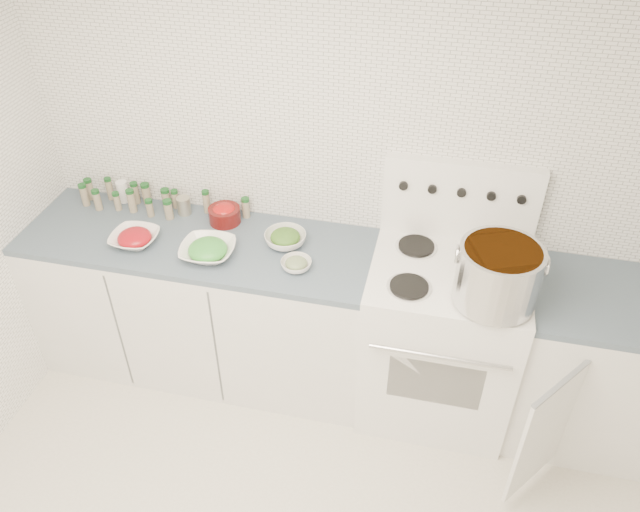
{
  "coord_description": "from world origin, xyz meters",
  "views": [
    {
      "loc": [
        0.39,
        -1.21,
        2.81
      ],
      "look_at": [
        -0.15,
        1.14,
        0.94
      ],
      "focal_mm": 35.0,
      "sensor_mm": 36.0,
      "label": 1
    }
  ],
  "objects_px": {
    "stove": "(440,335)",
    "bowl_snowpea": "(208,250)",
    "stock_pot": "(498,273)",
    "bowl_tomato": "(135,238)"
  },
  "relations": [
    {
      "from": "bowl_snowpea",
      "to": "stock_pot",
      "type": "bearing_deg",
      "value": -2.83
    },
    {
      "from": "stove",
      "to": "stock_pot",
      "type": "relative_size",
      "value": 3.51
    },
    {
      "from": "stove",
      "to": "bowl_snowpea",
      "type": "bearing_deg",
      "value": -174.48
    },
    {
      "from": "stove",
      "to": "bowl_tomato",
      "type": "bearing_deg",
      "value": -176.48
    },
    {
      "from": "stove",
      "to": "stock_pot",
      "type": "xyz_separation_m",
      "value": [
        0.19,
        -0.18,
        0.6
      ]
    },
    {
      "from": "stove",
      "to": "bowl_tomato",
      "type": "relative_size",
      "value": 5.7
    },
    {
      "from": "stock_pot",
      "to": "bowl_snowpea",
      "type": "bearing_deg",
      "value": 177.17
    },
    {
      "from": "stove",
      "to": "stock_pot",
      "type": "distance_m",
      "value": 0.66
    },
    {
      "from": "stove",
      "to": "bowl_snowpea",
      "type": "height_order",
      "value": "stove"
    },
    {
      "from": "stock_pot",
      "to": "bowl_snowpea",
      "type": "xyz_separation_m",
      "value": [
        -1.38,
        0.07,
        -0.16
      ]
    }
  ]
}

